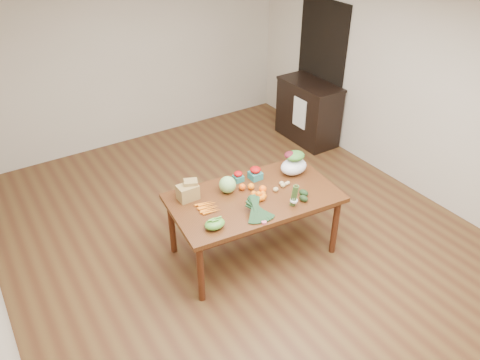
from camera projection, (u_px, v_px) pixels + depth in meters
floor at (240, 237)px, 5.45m from camera, size 6.00×6.00×0.00m
room_walls at (240, 134)px, 4.72m from camera, size 5.02×6.02×2.70m
dining_table at (253, 224)px, 5.05m from camera, size 1.82×1.14×0.75m
doorway_dark at (320, 71)px, 7.14m from camera, size 0.02×1.00×2.10m
cabinet at (308, 112)px, 7.26m from camera, size 0.52×1.02×0.94m
dish_towel at (299, 113)px, 7.03m from camera, size 0.02×0.28×0.45m
paper_bag at (188, 191)px, 4.75m from camera, size 0.30×0.26×0.19m
cabbage at (228, 185)px, 4.86m from camera, size 0.18×0.18×0.18m
strawberry_basket_a at (238, 177)px, 5.06m from camera, size 0.11×0.11×0.09m
strawberry_basket_b at (255, 174)px, 5.09m from camera, size 0.14×0.14×0.12m
orange_a at (242, 187)px, 4.92m from camera, size 0.07×0.07×0.07m
orange_b at (251, 186)px, 4.93m from camera, size 0.07×0.07×0.07m
orange_c at (263, 189)px, 4.88m from camera, size 0.08×0.08×0.08m
mandarin_cluster at (258, 195)px, 4.77m from camera, size 0.20×0.20×0.10m
carrots at (208, 207)px, 4.65m from camera, size 0.24×0.24×0.03m
snap_pea_bag at (215, 224)px, 4.38m from camera, size 0.20×0.15×0.09m
kale_bunch at (259, 211)px, 4.49m from camera, size 0.36×0.43×0.16m
asparagus_bundle at (294, 196)px, 4.63m from camera, size 0.09×0.12×0.26m
potato_a at (276, 189)px, 4.90m from camera, size 0.06×0.05×0.05m
potato_b at (283, 185)px, 4.97m from camera, size 0.06×0.05×0.05m
potato_c at (288, 183)px, 5.01m from camera, size 0.05×0.04×0.04m
potato_d at (282, 183)px, 5.00m from camera, size 0.05×0.05×0.05m
potato_e at (286, 184)px, 5.00m from camera, size 0.05×0.04×0.04m
avocado_a at (304, 198)px, 4.75m from camera, size 0.09×0.11×0.07m
avocado_b at (304, 193)px, 4.83m from camera, size 0.10×0.12×0.07m
salad_bag at (294, 164)px, 5.15m from camera, size 0.34×0.27×0.24m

